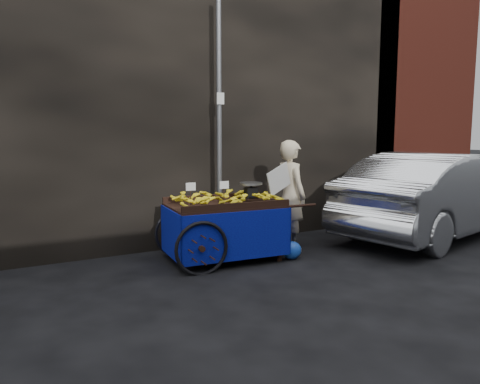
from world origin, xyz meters
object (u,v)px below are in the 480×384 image
vendor (291,195)px  plastic_bag (292,250)px  parked_car (438,195)px  banana_cart (221,210)px

vendor → plastic_bag: bearing=146.8°
vendor → parked_car: bearing=-100.6°
plastic_bag → vendor: bearing=58.1°
parked_car → vendor: bearing=68.4°
banana_cart → vendor: bearing=6.4°
plastic_bag → banana_cart: bearing=153.8°
banana_cart → vendor: vendor is taller
banana_cart → parked_car: size_ratio=0.50×
vendor → banana_cart: bearing=90.2°
banana_cart → parked_car: bearing=-1.3°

